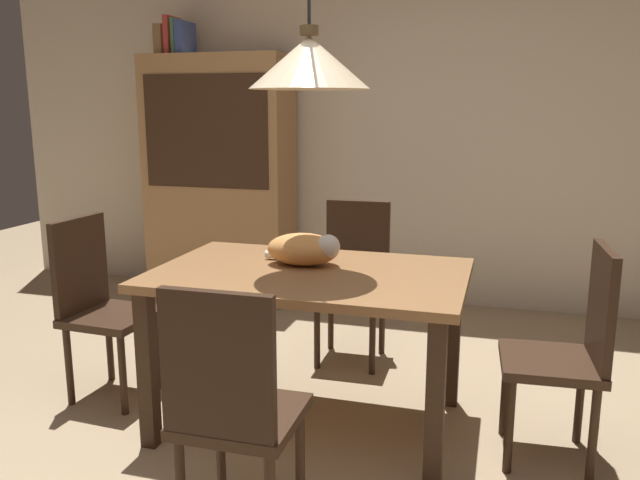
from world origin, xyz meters
TOP-DOWN VIEW (x-y plane):
  - ground at (0.00, 0.00)m, footprint 10.00×10.00m
  - back_wall at (0.00, 2.65)m, footprint 6.40×0.10m
  - dining_table at (0.02, 0.50)m, footprint 1.40×0.90m
  - chair_far_back at (0.02, 1.38)m, footprint 0.41×0.41m
  - chair_near_front at (0.02, -0.37)m, footprint 0.40×0.40m
  - chair_left_side at (-1.11, 0.51)m, footprint 0.42×0.42m
  - chair_right_side at (1.15, 0.51)m, footprint 0.42×0.42m
  - cat_sleeping at (-0.03, 0.60)m, footprint 0.39×0.24m
  - pendant_lamp at (0.02, 0.50)m, footprint 0.52×0.52m
  - hutch_bookcase at (-1.27, 2.32)m, footprint 1.12×0.45m
  - book_brown_thick at (-1.68, 2.32)m, footprint 0.06×0.24m
  - book_red_tall at (-1.62, 2.32)m, footprint 0.04×0.22m
  - book_green_slim at (-1.57, 2.32)m, footprint 0.03×0.20m
  - book_blue_wide at (-1.51, 2.32)m, footprint 0.06×0.24m

SIDE VIEW (x-z plane):
  - ground at x=0.00m, z-range 0.00..0.00m
  - chair_far_back at x=0.02m, z-range 0.05..0.98m
  - chair_near_front at x=0.02m, z-range 0.05..0.98m
  - chair_left_side at x=-1.11m, z-range 0.05..0.98m
  - chair_right_side at x=1.15m, z-range 0.05..0.98m
  - dining_table at x=0.02m, z-range 0.27..1.02m
  - cat_sleeping at x=-0.03m, z-range 0.75..0.90m
  - hutch_bookcase at x=-1.27m, z-range -0.04..1.81m
  - back_wall at x=0.00m, z-range 0.00..2.90m
  - pendant_lamp at x=0.02m, z-range 1.01..2.31m
  - book_brown_thick at x=-1.68m, z-range 1.85..2.07m
  - book_blue_wide at x=-1.51m, z-range 1.85..2.09m
  - book_green_slim at x=-1.57m, z-range 1.85..2.11m
  - book_red_tall at x=-1.62m, z-range 1.85..2.13m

